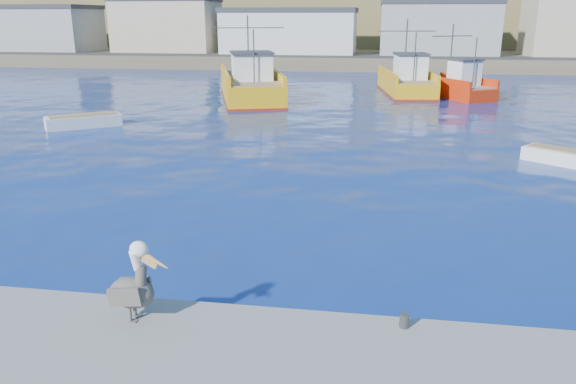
{
  "coord_description": "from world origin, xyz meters",
  "views": [
    {
      "loc": [
        2.21,
        -13.82,
        6.61
      ],
      "look_at": [
        -0.4,
        2.97,
        1.28
      ],
      "focal_mm": 35.0,
      "sensor_mm": 36.0,
      "label": 1
    }
  ],
  "objects_px": {
    "skiff_left": "(83,122)",
    "skiff_mid": "(567,159)",
    "trawler_yellow_b": "(407,82)",
    "trawler_yellow_a": "(250,85)",
    "pelican": "(134,286)",
    "boat_orange": "(456,85)"
  },
  "relations": [
    {
      "from": "skiff_left",
      "to": "skiff_mid",
      "type": "relative_size",
      "value": 1.15
    },
    {
      "from": "trawler_yellow_a",
      "to": "skiff_mid",
      "type": "bearing_deg",
      "value": -44.32
    },
    {
      "from": "skiff_mid",
      "to": "boat_orange",
      "type": "bearing_deg",
      "value": 95.67
    },
    {
      "from": "skiff_left",
      "to": "skiff_mid",
      "type": "xyz_separation_m",
      "value": [
        26.9,
        -5.18,
        -0.04
      ]
    },
    {
      "from": "skiff_mid",
      "to": "pelican",
      "type": "height_order",
      "value": "pelican"
    },
    {
      "from": "boat_orange",
      "to": "skiff_left",
      "type": "distance_m",
      "value": 30.2
    },
    {
      "from": "trawler_yellow_b",
      "to": "skiff_mid",
      "type": "bearing_deg",
      "value": -75.42
    },
    {
      "from": "trawler_yellow_b",
      "to": "skiff_left",
      "type": "xyz_separation_m",
      "value": [
        -20.58,
        -19.09,
        -0.69
      ]
    },
    {
      "from": "trawler_yellow_b",
      "to": "pelican",
      "type": "height_order",
      "value": "trawler_yellow_b"
    },
    {
      "from": "boat_orange",
      "to": "skiff_mid",
      "type": "bearing_deg",
      "value": -84.33
    },
    {
      "from": "boat_orange",
      "to": "skiff_mid",
      "type": "height_order",
      "value": "boat_orange"
    },
    {
      "from": "trawler_yellow_a",
      "to": "boat_orange",
      "type": "relative_size",
      "value": 1.71
    },
    {
      "from": "trawler_yellow_a",
      "to": "trawler_yellow_b",
      "type": "relative_size",
      "value": 1.27
    },
    {
      "from": "boat_orange",
      "to": "skiff_left",
      "type": "relative_size",
      "value": 1.83
    },
    {
      "from": "skiff_left",
      "to": "trawler_yellow_b",
      "type": "bearing_deg",
      "value": 42.84
    },
    {
      "from": "trawler_yellow_b",
      "to": "skiff_left",
      "type": "bearing_deg",
      "value": -137.16
    },
    {
      "from": "trawler_yellow_a",
      "to": "boat_orange",
      "type": "height_order",
      "value": "trawler_yellow_a"
    },
    {
      "from": "trawler_yellow_a",
      "to": "skiff_mid",
      "type": "distance_m",
      "value": 26.93
    },
    {
      "from": "trawler_yellow_b",
      "to": "skiff_mid",
      "type": "relative_size",
      "value": 2.83
    },
    {
      "from": "boat_orange",
      "to": "skiff_mid",
      "type": "relative_size",
      "value": 2.11
    },
    {
      "from": "trawler_yellow_a",
      "to": "pelican",
      "type": "xyz_separation_m",
      "value": [
        5.51,
        -35.99,
        0.12
      ]
    },
    {
      "from": "skiff_mid",
      "to": "pelican",
      "type": "xyz_separation_m",
      "value": [
        -13.75,
        -17.19,
        0.99
      ]
    }
  ]
}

